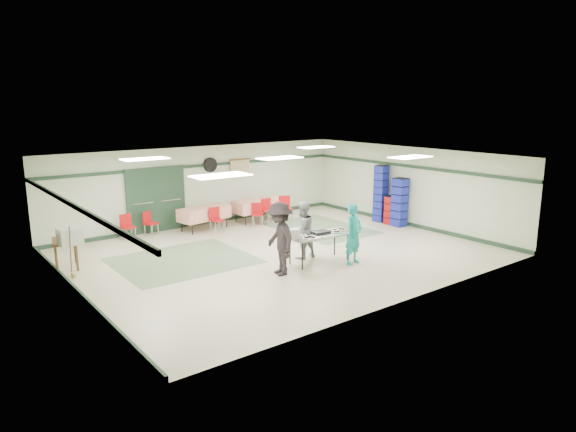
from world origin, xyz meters
TOP-DOWN VIEW (x-y plane):
  - floor at (0.00, 0.00)m, footprint 11.00×11.00m
  - ceiling at (0.00, 0.00)m, footprint 11.00×11.00m
  - wall_back at (0.00, 4.50)m, footprint 11.00×0.00m
  - wall_front at (0.00, -4.50)m, footprint 11.00×0.00m
  - wall_left at (-5.50, 0.00)m, footprint 0.00×9.00m
  - wall_right at (5.50, 0.00)m, footprint 0.00×9.00m
  - trim_back at (0.00, 4.47)m, footprint 11.00×0.06m
  - baseboard_back at (0.00, 4.47)m, footprint 11.00×0.06m
  - trim_left at (-5.47, 0.00)m, footprint 0.06×9.00m
  - baseboard_left at (-5.47, 0.00)m, footprint 0.06×9.00m
  - trim_right at (5.47, 0.00)m, footprint 0.06×9.00m
  - baseboard_right at (5.47, 0.00)m, footprint 0.06×9.00m
  - green_patch_a at (-2.50, 1.00)m, footprint 3.50×3.00m
  - green_patch_b at (2.80, 1.50)m, footprint 2.50×3.50m
  - double_door_left at (-2.20, 4.44)m, footprint 0.90×0.06m
  - double_door_right at (-1.25, 4.44)m, footprint 0.90×0.06m
  - door_frame at (-1.73, 4.42)m, footprint 2.00×0.03m
  - wall_fan at (0.30, 4.44)m, footprint 0.50×0.10m
  - scroll_banner at (1.50, 4.44)m, footprint 0.80×0.02m
  - serving_table at (0.31, -1.32)m, footprint 1.76×0.81m
  - sheet_tray_right at (0.92, -1.42)m, footprint 0.57×0.45m
  - sheet_tray_mid at (0.20, -1.20)m, footprint 0.61×0.48m
  - sheet_tray_left at (-0.20, -1.45)m, footprint 0.66×0.51m
  - baking_pan at (0.37, -1.30)m, footprint 0.48×0.32m
  - foam_box_stack at (-0.52, -1.30)m, footprint 0.25×0.23m
  - volunteer_teal at (0.95, -1.95)m, footprint 0.65×0.50m
  - volunteer_grey at (0.20, -0.75)m, footprint 0.77×0.60m
  - volunteer_dark at (-1.11, -1.48)m, footprint 0.93×1.30m
  - dining_table_a at (1.81, 3.71)m, footprint 1.89×0.85m
  - dining_table_b at (-0.39, 3.71)m, footprint 1.82×1.03m
  - chair_a at (1.79, 3.15)m, footprint 0.42×0.42m
  - chair_b at (1.33, 3.13)m, footprint 0.48×0.48m
  - chair_c at (2.55, 3.14)m, footprint 0.54×0.54m
  - chair_d at (-0.28, 3.14)m, footprint 0.39×0.39m
  - chair_loose_a at (-2.16, 4.07)m, footprint 0.49×0.49m
  - chair_loose_b at (-2.90, 3.99)m, footprint 0.40×0.40m
  - crate_stack_blue_a at (5.15, 0.98)m, footprint 0.43×0.43m
  - crate_stack_red at (5.15, 0.46)m, footprint 0.43×0.43m
  - crate_stack_blue_b at (5.15, 0.11)m, footprint 0.44×0.44m
  - printer_table at (-5.15, 2.25)m, footprint 0.77×1.02m
  - office_printer at (-5.15, 1.72)m, footprint 0.55×0.49m
  - broom at (-5.23, 1.45)m, footprint 0.06×0.21m

SIDE VIEW (x-z plane):
  - floor at x=0.00m, z-range 0.00..0.00m
  - green_patch_a at x=-2.50m, z-range 0.00..0.01m
  - green_patch_b at x=2.80m, z-range 0.00..0.01m
  - baseboard_back at x=0.00m, z-range 0.00..0.12m
  - baseboard_left at x=-5.47m, z-range 0.00..0.12m
  - baseboard_right at x=5.47m, z-range 0.00..0.12m
  - chair_loose_a at x=-2.16m, z-range 0.08..0.86m
  - chair_b at x=1.33m, z-range 0.09..0.87m
  - chair_loose_b at x=-2.90m, z-range 0.09..0.89m
  - crate_stack_red at x=5.15m, z-range 0.00..0.99m
  - chair_d at x=-0.28m, z-range 0.09..0.92m
  - chair_a at x=1.79m, z-range 0.10..0.98m
  - chair_c at x=2.55m, z-range 0.10..0.99m
  - dining_table_b at x=-0.39m, z-range 0.19..0.95m
  - dining_table_a at x=1.81m, z-range 0.19..0.95m
  - printer_table at x=-5.15m, z-range 0.27..1.02m
  - broom at x=-5.23m, z-range 0.03..1.28m
  - serving_table at x=0.31m, z-range 0.33..1.09m
  - sheet_tray_right at x=0.92m, z-range 0.76..0.78m
  - sheet_tray_mid at x=0.20m, z-range 0.76..0.78m
  - sheet_tray_left at x=-0.20m, z-range 0.76..0.78m
  - volunteer_grey at x=0.20m, z-range 0.00..1.57m
  - volunteer_teal at x=0.95m, z-range 0.00..1.60m
  - baking_pan at x=0.37m, z-range 0.76..0.84m
  - crate_stack_blue_b at x=5.15m, z-range 0.00..1.67m
  - foam_box_stack at x=-0.52m, z-range 0.76..1.03m
  - volunteer_dark at x=-1.11m, z-range 0.00..1.81m
  - office_printer at x=-5.15m, z-range 0.75..1.16m
  - crate_stack_blue_a at x=5.15m, z-range 0.00..2.01m
  - double_door_left at x=-2.20m, z-range 0.00..2.10m
  - double_door_right at x=-1.25m, z-range 0.00..2.10m
  - door_frame at x=-1.73m, z-range -0.02..2.12m
  - wall_back at x=0.00m, z-range -4.15..6.85m
  - wall_front at x=0.00m, z-range -4.15..6.85m
  - wall_left at x=-5.50m, z-range -3.15..5.85m
  - wall_right at x=5.50m, z-range -3.15..5.85m
  - scroll_banner at x=1.50m, z-range 1.55..2.15m
  - trim_back at x=0.00m, z-range 2.00..2.10m
  - trim_left at x=-5.47m, z-range 2.00..2.10m
  - trim_right at x=5.47m, z-range 2.00..2.10m
  - wall_fan at x=0.30m, z-range 1.80..2.30m
  - ceiling at x=0.00m, z-range 2.70..2.70m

